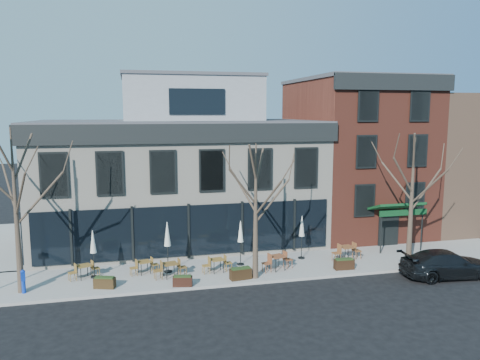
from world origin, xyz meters
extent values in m
plane|color=black|center=(0.00, 0.00, 0.00)|extent=(120.00, 120.00, 0.00)
cube|color=gray|center=(3.25, -2.15, 0.07)|extent=(33.50, 4.70, 0.15)
cube|color=gray|center=(-11.25, 6.00, 0.07)|extent=(4.50, 12.00, 0.15)
cube|color=beige|center=(0.00, 5.00, 4.00)|extent=(18.00, 10.00, 8.00)
cube|color=#47474C|center=(0.00, 5.00, 8.05)|extent=(18.30, 10.30, 0.30)
cube|color=black|center=(0.00, -0.12, 7.55)|extent=(18.30, 0.25, 1.10)
cube|color=black|center=(-9.12, 5.00, 7.55)|extent=(0.25, 10.30, 1.10)
cube|color=black|center=(0.00, -0.06, 1.90)|extent=(17.20, 0.12, 3.00)
cube|color=black|center=(-9.06, 4.00, 1.90)|extent=(0.12, 7.50, 3.00)
cube|color=gray|center=(1.00, 6.00, 9.60)|extent=(9.00, 6.50, 3.00)
cube|color=brown|center=(13.00, 5.00, 5.50)|extent=(8.00, 10.00, 11.00)
cube|color=#47474C|center=(13.00, 5.00, 11.05)|extent=(8.20, 10.20, 0.25)
cube|color=black|center=(13.00, -0.12, 10.60)|extent=(8.20, 0.25, 1.00)
cube|color=#0C3718|center=(13.00, -0.85, 2.90)|extent=(3.20, 1.66, 0.67)
cube|color=black|center=(13.00, -0.05, 1.25)|extent=(1.40, 0.10, 2.50)
cube|color=#8C664C|center=(23.00, 6.00, 5.00)|extent=(12.00, 12.00, 10.00)
cone|color=#382B21|center=(-8.50, -3.20, 4.11)|extent=(0.34, 0.34, 7.92)
cylinder|color=#382B21|center=(-7.43, -3.01, 4.68)|extent=(2.23, 0.50, 2.48)
cylinder|color=#382B21|center=(-8.95, -2.23, 5.14)|extent=(1.03, 2.05, 2.14)
cylinder|color=#382B21|center=(-8.05, -4.16, 5.05)|extent=(1.03, 2.04, 2.28)
cone|color=#382B21|center=(3.00, -3.90, 3.67)|extent=(0.34, 0.34, 7.04)
cylinder|color=#382B21|center=(3.95, -3.73, 4.18)|extent=(2.00, 0.46, 2.21)
cylinder|color=#382B21|center=(2.60, -3.04, 4.59)|extent=(0.93, 1.84, 1.91)
cylinder|color=#382B21|center=(2.25, -4.17, 5.04)|extent=(1.61, 0.68, 1.97)
cylinder|color=#382B21|center=(3.40, -4.76, 4.51)|extent=(0.93, 1.83, 2.03)
cone|color=#382B21|center=(12.00, -3.90, 3.89)|extent=(0.34, 0.34, 7.48)
cylinder|color=#382B21|center=(13.01, -3.72, 4.43)|extent=(2.12, 0.48, 2.35)
cylinder|color=#382B21|center=(11.57, -2.99, 4.86)|extent=(0.98, 1.94, 2.03)
cylinder|color=#382B21|center=(11.20, -4.19, 5.35)|extent=(1.71, 0.71, 2.09)
cylinder|color=#382B21|center=(12.42, -4.81, 4.78)|extent=(0.98, 1.94, 2.16)
imported|color=black|center=(13.10, -5.76, 0.72)|extent=(5.11, 2.36, 1.45)
cylinder|color=#0E35B8|center=(-8.36, -3.36, 0.47)|extent=(0.18, 0.18, 0.63)
cube|color=#0E35B8|center=(-8.36, -3.36, 1.01)|extent=(0.23, 0.21, 0.45)
cone|color=#0E35B8|center=(-8.36, -3.36, 1.28)|extent=(0.23, 0.23, 0.11)
cube|color=brown|center=(-5.72, -1.91, 0.83)|extent=(0.86, 0.86, 0.04)
cylinder|color=black|center=(-5.85, -2.25, 0.49)|extent=(0.04, 0.04, 0.67)
cylinder|color=black|center=(-5.37, -2.05, 0.49)|extent=(0.04, 0.04, 0.67)
cylinder|color=black|center=(-6.06, -1.77, 0.49)|extent=(0.04, 0.04, 0.67)
cylinder|color=black|center=(-5.58, -1.57, 0.49)|extent=(0.04, 0.04, 0.67)
cube|color=brown|center=(-2.64, -1.91, 0.81)|extent=(0.79, 0.79, 0.04)
cylinder|color=black|center=(-2.81, -2.23, 0.48)|extent=(0.04, 0.04, 0.65)
cylinder|color=black|center=(-2.32, -2.08, 0.48)|extent=(0.04, 0.04, 0.65)
cylinder|color=black|center=(-2.95, -1.74, 0.48)|extent=(0.04, 0.04, 0.65)
cylinder|color=black|center=(-2.46, -1.60, 0.48)|extent=(0.04, 0.04, 0.65)
cube|color=brown|center=(-1.32, -2.80, 0.89)|extent=(0.84, 0.84, 0.04)
cylinder|color=black|center=(-1.54, -3.14, 0.52)|extent=(0.04, 0.04, 0.73)
cylinder|color=black|center=(-0.99, -3.02, 0.52)|extent=(0.04, 0.04, 0.73)
cylinder|color=black|center=(-1.66, -2.58, 0.52)|extent=(0.04, 0.04, 0.73)
cylinder|color=black|center=(-1.10, -2.47, 0.52)|extent=(0.04, 0.04, 0.73)
cube|color=brown|center=(1.22, -2.56, 0.85)|extent=(0.76, 0.76, 0.04)
cylinder|color=black|center=(0.99, -2.86, 0.50)|extent=(0.04, 0.04, 0.69)
cylinder|color=black|center=(1.53, -2.79, 0.50)|extent=(0.04, 0.04, 0.69)
cylinder|color=black|center=(0.92, -2.33, 0.50)|extent=(0.04, 0.04, 0.69)
cylinder|color=black|center=(1.45, -2.25, 0.50)|extent=(0.04, 0.04, 0.69)
cube|color=brown|center=(4.50, -2.99, 0.93)|extent=(0.92, 0.92, 0.04)
cylinder|color=black|center=(4.29, -3.36, 0.53)|extent=(0.04, 0.04, 0.77)
cylinder|color=black|center=(4.87, -3.20, 0.53)|extent=(0.04, 0.04, 0.77)
cylinder|color=black|center=(4.13, -2.78, 0.53)|extent=(0.04, 0.04, 0.77)
cylinder|color=black|center=(4.71, -2.62, 0.53)|extent=(0.04, 0.04, 0.77)
cube|color=brown|center=(9.00, -2.24, 0.93)|extent=(0.84, 0.84, 0.04)
cylinder|color=black|center=(8.74, -2.58, 0.54)|extent=(0.04, 0.04, 0.77)
cylinder|color=black|center=(9.34, -2.50, 0.54)|extent=(0.04, 0.04, 0.77)
cylinder|color=black|center=(8.66, -1.98, 0.54)|extent=(0.04, 0.04, 0.77)
cylinder|color=black|center=(9.26, -1.91, 0.54)|extent=(0.04, 0.04, 0.77)
cylinder|color=black|center=(-5.21, -1.91, 0.18)|extent=(0.41, 0.41, 0.06)
cylinder|color=black|center=(-5.21, -1.91, 1.17)|extent=(0.05, 0.05, 2.03)
cone|color=beige|center=(-5.21, -1.91, 2.09)|extent=(0.33, 0.33, 1.20)
cylinder|color=black|center=(-1.38, -1.96, 0.18)|extent=(0.45, 0.45, 0.06)
cylinder|color=black|center=(-1.38, -1.96, 1.26)|extent=(0.05, 0.05, 2.23)
cone|color=beige|center=(-1.38, -1.96, 2.27)|extent=(0.36, 0.36, 1.32)
cylinder|color=black|center=(2.73, -1.67, 0.18)|extent=(0.41, 0.41, 0.06)
cylinder|color=black|center=(2.73, -1.67, 1.17)|extent=(0.05, 0.05, 2.04)
cone|color=white|center=(2.73, -1.67, 2.10)|extent=(0.33, 0.33, 1.20)
cylinder|color=black|center=(6.51, -1.38, 0.18)|extent=(0.41, 0.41, 0.06)
cylinder|color=black|center=(6.51, -1.38, 1.18)|extent=(0.05, 0.05, 2.06)
cone|color=beige|center=(6.51, -1.38, 2.12)|extent=(0.34, 0.34, 1.22)
cube|color=#312210|center=(-4.62, -3.57, 0.41)|extent=(1.10, 0.71, 0.51)
cube|color=#1E3314|center=(-4.62, -3.57, 0.68)|extent=(0.98, 0.60, 0.08)
cube|color=black|center=(-0.84, -4.20, 0.39)|extent=(1.02, 0.57, 0.48)
cube|color=#1E3314|center=(-0.84, -4.20, 0.65)|extent=(0.91, 0.47, 0.08)
cube|color=black|center=(2.20, -3.92, 0.43)|extent=(1.17, 0.59, 0.56)
cube|color=#1E3314|center=(2.20, -3.92, 0.73)|extent=(1.04, 0.49, 0.09)
cube|color=black|center=(8.12, -3.72, 0.42)|extent=(1.10, 0.50, 0.54)
cube|color=#1E3314|center=(8.12, -3.72, 0.71)|extent=(0.99, 0.41, 0.09)
camera|label=1|loc=(-3.20, -26.58, 8.76)|focal=35.00mm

